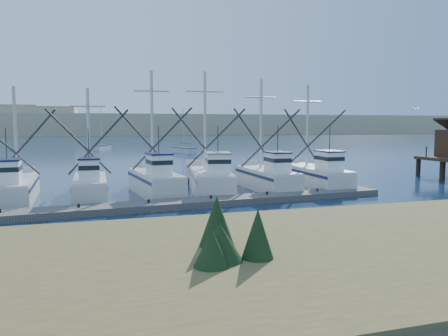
# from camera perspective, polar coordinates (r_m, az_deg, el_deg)

# --- Properties ---
(ground) EXTENTS (500.00, 500.00, 0.00)m
(ground) POSITION_cam_1_polar(r_m,az_deg,el_deg) (24.77, 13.75, -6.34)
(ground) COLOR #0B1833
(ground) RESTS_ON ground
(shore_bank) EXTENTS (40.00, 10.00, 1.60)m
(shore_bank) POSITION_cam_1_polar(r_m,az_deg,el_deg) (12.46, 5.00, -14.51)
(shore_bank) COLOR #4C422D
(shore_bank) RESTS_ON ground
(floating_dock) EXTENTS (31.05, 4.99, 0.41)m
(floating_dock) POSITION_cam_1_polar(r_m,az_deg,el_deg) (26.95, -7.73, -4.80)
(floating_dock) COLOR #5C5852
(floating_dock) RESTS_ON ground
(dune_ridge) EXTENTS (360.00, 60.00, 10.00)m
(dune_ridge) POSITION_cam_1_polar(r_m,az_deg,el_deg) (231.18, -13.66, 5.53)
(dune_ridge) COLOR tan
(dune_ridge) RESTS_ON ground
(trawler_fleet) EXTENTS (29.10, 8.96, 9.19)m
(trawler_fleet) POSITION_cam_1_polar(r_m,az_deg,el_deg) (31.96, -7.69, -1.77)
(trawler_fleet) COLOR silver
(trawler_fleet) RESTS_ON ground
(sailboat_near) EXTENTS (3.51, 6.51, 8.10)m
(sailboat_near) POSITION_cam_1_polar(r_m,az_deg,el_deg) (78.68, -5.28, 2.33)
(sailboat_near) COLOR silver
(sailboat_near) RESTS_ON ground
(sailboat_far) EXTENTS (3.88, 5.94, 8.10)m
(sailboat_far) POSITION_cam_1_polar(r_m,az_deg,el_deg) (90.88, -15.66, 2.60)
(sailboat_far) COLOR silver
(sailboat_far) RESTS_ON ground
(flying_gull) EXTENTS (1.02, 0.19, 0.19)m
(flying_gull) POSITION_cam_1_polar(r_m,az_deg,el_deg) (38.01, 23.50, 7.11)
(flying_gull) COLOR white
(flying_gull) RESTS_ON ground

